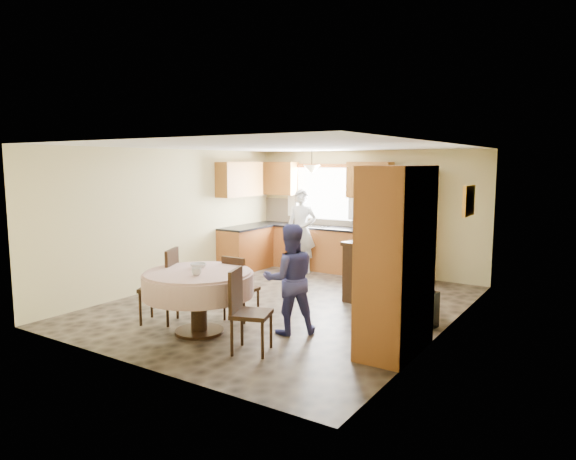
% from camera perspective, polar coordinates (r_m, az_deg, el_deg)
% --- Properties ---
extents(floor, '(5.00, 6.00, 0.01)m').
position_cam_1_polar(floor, '(8.30, -0.25, -8.26)').
color(floor, brown).
rests_on(floor, ground).
extents(ceiling, '(5.00, 6.00, 0.01)m').
position_cam_1_polar(ceiling, '(7.99, -0.26, 9.27)').
color(ceiling, white).
rests_on(ceiling, wall_back).
extents(wall_back, '(5.00, 0.02, 2.50)m').
position_cam_1_polar(wall_back, '(10.67, 8.63, 2.00)').
color(wall_back, '#D3C787').
rests_on(wall_back, floor).
extents(wall_front, '(5.00, 0.02, 2.50)m').
position_cam_1_polar(wall_front, '(5.81, -16.77, -2.75)').
color(wall_front, '#D3C787').
rests_on(wall_front, floor).
extents(wall_left, '(0.02, 6.00, 2.50)m').
position_cam_1_polar(wall_left, '(9.64, -12.78, 1.33)').
color(wall_left, '#D3C787').
rests_on(wall_left, floor).
extents(wall_right, '(0.02, 6.00, 2.50)m').
position_cam_1_polar(wall_right, '(7.01, 17.09, -1.06)').
color(wall_right, '#D3C787').
rests_on(wall_right, floor).
extents(window, '(1.40, 0.03, 1.10)m').
position_cam_1_polar(window, '(11.07, 3.90, 4.08)').
color(window, white).
rests_on(window, wall_back).
extents(curtain_left, '(0.22, 0.02, 1.15)m').
position_cam_1_polar(curtain_left, '(11.41, 0.48, 4.45)').
color(curtain_left, white).
rests_on(curtain_left, wall_back).
extents(curtain_right, '(0.22, 0.02, 1.15)m').
position_cam_1_polar(curtain_right, '(10.68, 7.30, 4.19)').
color(curtain_right, white).
rests_on(curtain_right, wall_back).
extents(base_cab_back, '(3.30, 0.60, 0.88)m').
position_cam_1_polar(base_cab_back, '(10.89, 3.82, -2.12)').
color(base_cab_back, '#C47334').
rests_on(base_cab_back, floor).
extents(counter_back, '(3.30, 0.64, 0.04)m').
position_cam_1_polar(counter_back, '(10.82, 3.84, 0.28)').
color(counter_back, black).
rests_on(counter_back, base_cab_back).
extents(base_cab_left, '(0.60, 1.20, 0.88)m').
position_cam_1_polar(base_cab_left, '(10.88, -4.74, -2.13)').
color(base_cab_left, '#C47334').
rests_on(base_cab_left, floor).
extents(counter_left, '(0.64, 1.20, 0.04)m').
position_cam_1_polar(counter_left, '(10.82, -4.76, 0.27)').
color(counter_left, black).
rests_on(counter_left, base_cab_left).
extents(backsplash, '(3.30, 0.02, 0.55)m').
position_cam_1_polar(backsplash, '(11.04, 4.59, 1.88)').
color(backsplash, beige).
rests_on(backsplash, wall_back).
extents(wall_cab_left, '(0.85, 0.33, 0.72)m').
position_cam_1_polar(wall_cab_left, '(11.49, -1.04, 5.77)').
color(wall_cab_left, '#BA772E').
rests_on(wall_cab_left, wall_back).
extents(wall_cab_right, '(0.90, 0.33, 0.72)m').
position_cam_1_polar(wall_cab_right, '(10.41, 9.08, 5.50)').
color(wall_cab_right, '#BA772E').
rests_on(wall_cab_right, wall_back).
extents(wall_cab_side, '(0.33, 1.20, 0.72)m').
position_cam_1_polar(wall_cab_side, '(10.82, -5.39, 5.63)').
color(wall_cab_side, '#BA772E').
rests_on(wall_cab_side, wall_left).
extents(oven_tower, '(0.66, 0.62, 2.12)m').
position_cam_1_polar(oven_tower, '(9.98, 13.89, 0.40)').
color(oven_tower, '#C47334').
rests_on(oven_tower, floor).
extents(oven_upper, '(0.56, 0.01, 0.45)m').
position_cam_1_polar(oven_upper, '(9.66, 13.31, 1.33)').
color(oven_upper, black).
rests_on(oven_upper, oven_tower).
extents(oven_lower, '(0.56, 0.01, 0.45)m').
position_cam_1_polar(oven_lower, '(9.72, 13.22, -1.60)').
color(oven_lower, black).
rests_on(oven_lower, oven_tower).
extents(pendant, '(0.36, 0.36, 0.18)m').
position_cam_1_polar(pendant, '(10.64, 2.66, 6.76)').
color(pendant, beige).
rests_on(pendant, ceiling).
extents(sideboard, '(1.37, 0.76, 0.92)m').
position_cam_1_polar(sideboard, '(8.24, 10.51, -5.19)').
color(sideboard, '#321F0D').
rests_on(sideboard, floor).
extents(space_heater, '(0.40, 0.32, 0.50)m').
position_cam_1_polar(space_heater, '(7.41, 14.80, -8.45)').
color(space_heater, black).
rests_on(space_heater, floor).
extents(cupboard, '(0.58, 1.16, 2.22)m').
position_cam_1_polar(cupboard, '(6.17, 11.94, -3.34)').
color(cupboard, '#C47334').
rests_on(cupboard, floor).
extents(dining_table, '(1.46, 1.46, 0.83)m').
position_cam_1_polar(dining_table, '(6.90, -9.93, -6.03)').
color(dining_table, '#321F0D').
rests_on(dining_table, floor).
extents(chair_left, '(0.61, 0.61, 1.06)m').
position_cam_1_polar(chair_left, '(7.46, -13.57, -5.63)').
color(chair_left, '#321F0D').
rests_on(chair_left, floor).
extents(chair_back, '(0.42, 0.42, 0.94)m').
position_cam_1_polar(chair_back, '(7.40, -5.58, -6.09)').
color(chair_back, '#321F0D').
rests_on(chair_back, floor).
extents(chair_right, '(0.56, 0.56, 1.00)m').
position_cam_1_polar(chair_right, '(6.19, -4.81, -8.45)').
color(chair_right, '#321F0D').
rests_on(chair_right, floor).
extents(framed_picture, '(0.06, 0.56, 0.46)m').
position_cam_1_polar(framed_picture, '(8.18, 19.43, 3.09)').
color(framed_picture, gold).
rests_on(framed_picture, wall_right).
extents(microwave, '(0.65, 0.49, 0.33)m').
position_cam_1_polar(microwave, '(10.18, 10.20, 0.78)').
color(microwave, silver).
rests_on(microwave, counter_back).
extents(person_sink, '(0.72, 0.58, 1.72)m').
position_cam_1_polar(person_sink, '(10.51, 1.48, -0.12)').
color(person_sink, silver).
rests_on(person_sink, floor).
extents(person_dining, '(0.90, 0.89, 1.46)m').
position_cam_1_polar(person_dining, '(6.78, 0.20, -5.47)').
color(person_dining, '#3D4086').
rests_on(person_dining, floor).
extents(bowl_sideboard, '(0.26, 0.26, 0.05)m').
position_cam_1_polar(bowl_sideboard, '(8.31, 7.94, -1.60)').
color(bowl_sideboard, '#B2B2B2').
rests_on(bowl_sideboard, sideboard).
extents(bottle_sideboard, '(0.11, 0.11, 0.28)m').
position_cam_1_polar(bottle_sideboard, '(8.01, 12.82, -1.23)').
color(bottle_sideboard, silver).
rests_on(bottle_sideboard, sideboard).
extents(cup_table, '(0.16, 0.16, 0.10)m').
position_cam_1_polar(cup_table, '(6.60, -10.13, -4.58)').
color(cup_table, '#B2B2B2').
rests_on(cup_table, dining_table).
extents(bowl_table, '(0.25, 0.25, 0.07)m').
position_cam_1_polar(bowl_table, '(7.05, -9.94, -3.94)').
color(bowl_table, '#B2B2B2').
rests_on(bowl_table, dining_table).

